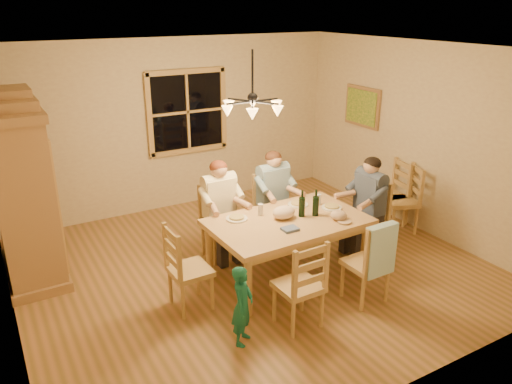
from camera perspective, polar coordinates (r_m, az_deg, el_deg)
floor at (r=6.45m, az=-0.35°, el=-8.62°), size 5.50×5.50×0.00m
ceiling at (r=5.64m, az=-0.41°, el=16.02°), size 5.50×5.00×0.02m
wall_back at (r=8.10m, az=-9.19°, el=7.55°), size 5.50×0.02×2.70m
wall_right at (r=7.59m, az=18.09°, el=5.90°), size 0.02×5.00×2.70m
window at (r=8.10m, az=-7.85°, el=9.07°), size 1.30×0.06×1.30m
painting at (r=8.34m, az=12.04°, el=9.50°), size 0.06×0.78×0.64m
chandelier at (r=5.73m, az=-0.40°, el=9.80°), size 0.77×0.68×0.71m
armoire at (r=6.50m, az=-25.10°, el=-0.23°), size 0.66×1.40×2.30m
dining_table at (r=5.98m, az=3.66°, el=-4.05°), size 1.87×1.17×0.76m
chair_far_left at (r=6.60m, az=-4.05°, el=-5.01°), size 0.45×0.43×0.99m
chair_far_right at (r=6.97m, az=1.96°, el=-3.50°), size 0.45×0.43×0.99m
chair_near_left at (r=5.30m, az=4.83°, el=-12.06°), size 0.45×0.43×0.99m
chair_near_right at (r=5.82m, az=12.35°, el=-9.28°), size 0.45×0.43×0.99m
chair_end_left at (r=5.60m, az=-7.48°, el=-10.21°), size 0.43×0.45×0.99m
chair_end_right at (r=6.88m, az=12.45°, el=-4.35°), size 0.43×0.45×0.99m
adult_woman at (r=6.38m, az=-4.17°, el=-0.66°), size 0.40×0.43×0.87m
adult_plaid_man at (r=6.77m, az=2.02°, el=0.65°), size 0.40×0.43×0.87m
adult_slate_man at (r=6.68m, az=12.81°, el=-0.16°), size 0.43×0.40×0.87m
towel at (r=5.51m, az=14.00°, el=-6.50°), size 0.38×0.11×0.58m
wine_bottle_a at (r=5.98m, az=5.27°, el=-1.33°), size 0.08×0.08×0.33m
wine_bottle_b at (r=6.03m, az=6.85°, el=-1.21°), size 0.08×0.08×0.33m
plate_woman at (r=5.94m, az=-2.22°, el=-3.06°), size 0.26×0.26×0.02m
plate_plaid at (r=6.37m, az=4.81°, el=-1.42°), size 0.26×0.26×0.02m
plate_slate at (r=6.33m, az=8.65°, el=-1.76°), size 0.26×0.26×0.02m
wine_glass_a at (r=6.03m, az=0.52°, el=-2.02°), size 0.06×0.06×0.14m
wine_glass_b at (r=6.39m, az=7.14°, el=-0.85°), size 0.06×0.06×0.14m
cap at (r=6.00m, az=9.42°, el=-2.62°), size 0.20×0.20×0.11m
napkin at (r=5.67m, az=3.90°, el=-4.24°), size 0.18×0.14×0.03m
cloth_bundle at (r=5.95m, az=3.19°, el=-2.34°), size 0.28×0.22×0.15m
child at (r=4.97m, az=-1.55°, el=-12.83°), size 0.36×0.36×0.84m
chair_spare_front at (r=7.65m, az=16.21°, el=-2.10°), size 0.57×0.58×0.99m
chair_spare_back at (r=7.81m, az=14.89°, el=-1.48°), size 0.49×0.51×0.99m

